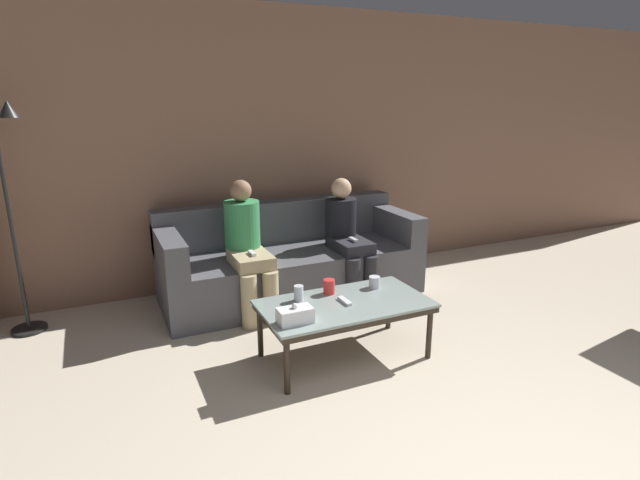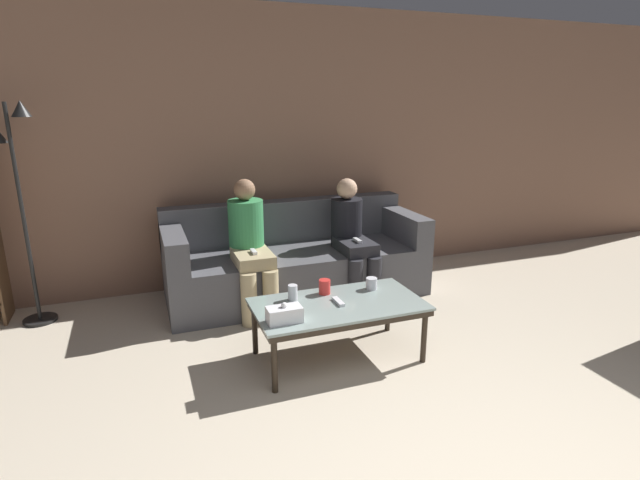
% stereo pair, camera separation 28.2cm
% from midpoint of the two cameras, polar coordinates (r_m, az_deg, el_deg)
% --- Properties ---
extents(wall_back, '(12.00, 0.06, 2.60)m').
position_cam_midpoint_polar(wall_back, '(4.91, -7.55, 10.28)').
color(wall_back, '#8C6651').
rests_on(wall_back, ground_plane).
extents(couch, '(2.33, 0.89, 0.83)m').
position_cam_midpoint_polar(couch, '(4.63, -5.18, -2.53)').
color(couch, '#515156').
rests_on(couch, ground_plane).
extents(coffee_table, '(1.16, 0.62, 0.42)m').
position_cam_midpoint_polar(coffee_table, '(3.47, 0.49, -7.77)').
color(coffee_table, '#8C9E99').
rests_on(coffee_table, ground_plane).
extents(cup_near_left, '(0.08, 0.08, 0.11)m').
position_cam_midpoint_polar(cup_near_left, '(3.59, -1.22, -5.38)').
color(cup_near_left, red).
rests_on(cup_near_left, coffee_table).
extents(cup_near_right, '(0.07, 0.07, 0.11)m').
position_cam_midpoint_polar(cup_near_right, '(3.48, -4.80, -6.11)').
color(cup_near_right, silver).
rests_on(cup_near_right, coffee_table).
extents(cup_far_center, '(0.08, 0.08, 0.09)m').
position_cam_midpoint_polar(cup_far_center, '(3.71, 4.07, -4.85)').
color(cup_far_center, silver).
rests_on(cup_far_center, coffee_table).
extents(tissue_box, '(0.22, 0.12, 0.13)m').
position_cam_midpoint_polar(tissue_box, '(3.15, -5.46, -8.60)').
color(tissue_box, white).
rests_on(tissue_box, coffee_table).
extents(game_remote, '(0.04, 0.15, 0.02)m').
position_cam_midpoint_polar(game_remote, '(3.45, 0.49, -7.01)').
color(game_remote, white).
rests_on(game_remote, coffee_table).
extents(standing_lamp, '(0.31, 0.26, 1.76)m').
position_cam_midpoint_polar(standing_lamp, '(4.41, -33.58, 4.22)').
color(standing_lamp, black).
rests_on(standing_lamp, ground_plane).
extents(seated_person_left_end, '(0.31, 0.65, 1.12)m').
position_cam_midpoint_polar(seated_person_left_end, '(4.21, -10.26, -0.56)').
color(seated_person_left_end, tan).
rests_on(seated_person_left_end, ground_plane).
extents(seated_person_mid_left, '(0.31, 0.62, 1.07)m').
position_cam_midpoint_polar(seated_person_mid_left, '(4.52, 1.31, 0.53)').
color(seated_person_mid_left, '#28282D').
rests_on(seated_person_mid_left, ground_plane).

